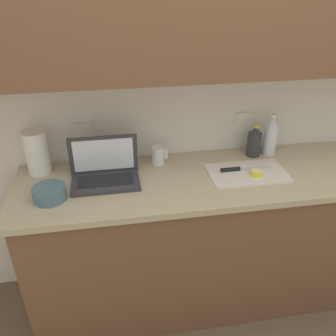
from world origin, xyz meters
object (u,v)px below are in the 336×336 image
at_px(bottle_green_soda, 271,136).
at_px(bowl_white, 49,193).
at_px(measuring_cup, 158,155).
at_px(paper_towel_roll, 37,152).
at_px(bottle_oil_tall, 254,142).
at_px(cutting_board, 247,173).
at_px(knife, 237,169).
at_px(lemon_half_cut, 256,173).
at_px(laptop, 105,171).

distance_m(bottle_green_soda, bowl_white, 1.29).
bearing_deg(measuring_cup, paper_towel_roll, 179.15).
bearing_deg(bottle_oil_tall, cutting_board, -118.10).
bearing_deg(bowl_white, cutting_board, 4.22).
relative_size(bottle_green_soda, measuring_cup, 2.42).
relative_size(knife, bowl_white, 1.81).
xyz_separation_m(cutting_board, bottle_green_soda, (0.21, 0.20, 0.11)).
bearing_deg(paper_towel_roll, bowl_white, -73.51).
height_order(cutting_board, paper_towel_roll, paper_towel_roll).
distance_m(knife, measuring_cup, 0.45).
xyz_separation_m(cutting_board, lemon_half_cut, (0.03, -0.04, 0.02)).
bearing_deg(laptop, cutting_board, -4.86).
xyz_separation_m(lemon_half_cut, bottle_green_soda, (0.18, 0.25, 0.09)).
relative_size(knife, bottle_green_soda, 1.15).
distance_m(measuring_cup, bowl_white, 0.64).
xyz_separation_m(bowl_white, paper_towel_roll, (-0.08, 0.28, 0.09)).
xyz_separation_m(knife, lemon_half_cut, (0.08, -0.07, 0.01)).
height_order(cutting_board, lemon_half_cut, lemon_half_cut).
xyz_separation_m(knife, bottle_oil_tall, (0.16, 0.18, 0.07)).
distance_m(bottle_oil_tall, bowl_white, 1.19).
bearing_deg(knife, bowl_white, -174.23).
bearing_deg(bowl_white, knife, 5.97).
distance_m(laptop, paper_towel_roll, 0.39).
bearing_deg(knife, cutting_board, -28.06).
relative_size(lemon_half_cut, bowl_white, 0.37).
height_order(laptop, bottle_oil_tall, laptop).
relative_size(lemon_half_cut, paper_towel_roll, 0.25).
bearing_deg(laptop, bottle_green_soda, 7.94).
bearing_deg(bowl_white, measuring_cup, 25.33).
relative_size(laptop, paper_towel_roll, 1.49).
height_order(knife, bottle_green_soda, bottle_green_soda).
bearing_deg(bottle_oil_tall, bowl_white, -166.29).
relative_size(laptop, bottle_green_soda, 1.42).
bearing_deg(laptop, bowl_white, -153.40).
bearing_deg(lemon_half_cut, bottle_oil_tall, 72.38).
relative_size(cutting_board, bottle_oil_tall, 2.14).
relative_size(measuring_cup, paper_towel_roll, 0.43).
height_order(bottle_green_soda, bottle_oil_tall, bottle_green_soda).
relative_size(laptop, lemon_half_cut, 6.02).
distance_m(laptop, bottle_oil_tall, 0.90).
distance_m(bottle_green_soda, paper_towel_roll, 1.34).
bearing_deg(laptop, lemon_half_cut, -7.70).
xyz_separation_m(lemon_half_cut, paper_towel_roll, (-1.16, 0.25, 0.10)).
bearing_deg(lemon_half_cut, bottle_green_soda, 54.18).
bearing_deg(knife, paper_towel_roll, 170.42).
distance_m(bottle_oil_tall, measuring_cup, 0.58).
height_order(measuring_cup, paper_towel_roll, paper_towel_roll).
height_order(laptop, cutting_board, laptop).
bearing_deg(paper_towel_roll, laptop, -22.12).
bearing_deg(laptop, paper_towel_roll, 157.51).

